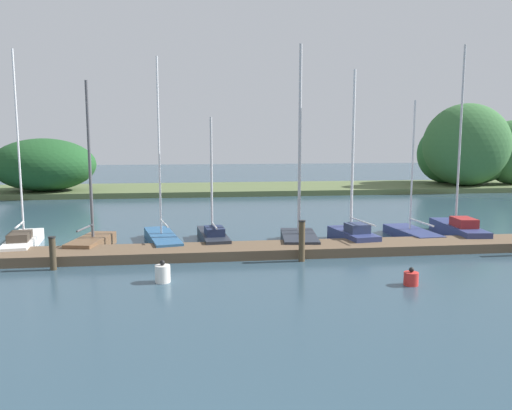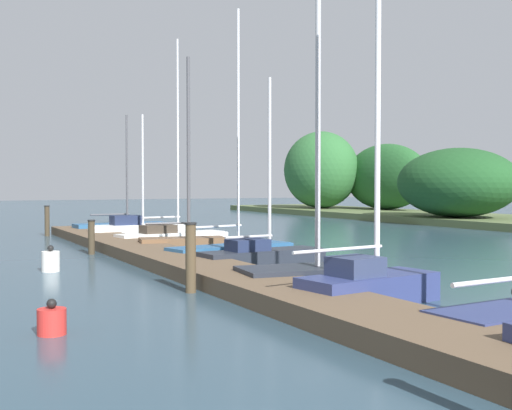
{
  "view_description": "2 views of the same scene",
  "coord_description": "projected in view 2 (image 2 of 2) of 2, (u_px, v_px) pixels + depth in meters",
  "views": [
    {
      "loc": [
        0.17,
        -3.55,
        4.27
      ],
      "look_at": [
        2.85,
        17.32,
        1.44
      ],
      "focal_mm": 34.83,
      "sensor_mm": 36.0,
      "label": 1
    },
    {
      "loc": [
        16.37,
        8.18,
        2.23
      ],
      "look_at": [
        1.98,
        15.61,
        1.72
      ],
      "focal_mm": 45.55,
      "sensor_mm": 36.0,
      "label": 2
    }
  ],
  "objects": [
    {
      "name": "dock_pier",
      "position": [
        177.0,
        261.0,
        17.38
      ],
      "size": [
        27.39,
        1.8,
        0.35
      ],
      "color": "brown",
      "rests_on": "ground"
    },
    {
      "name": "sailboat_0",
      "position": [
        125.0,
        228.0,
        29.01
      ],
      "size": [
        1.33,
        4.42,
        5.33
      ],
      "rotation": [
        0.0,
        0.0,
        1.64
      ],
      "color": "#285684",
      "rests_on": "ground"
    },
    {
      "name": "sailboat_1",
      "position": [
        139.0,
        229.0,
        26.67
      ],
      "size": [
        1.15,
        4.04,
        5.11
      ],
      "rotation": [
        0.0,
        0.0,
        1.61
      ],
      "color": "white",
      "rests_on": "ground"
    },
    {
      "name": "sailboat_2",
      "position": [
        173.0,
        235.0,
        24.12
      ],
      "size": [
        1.51,
        4.47,
        7.62
      ],
      "rotation": [
        0.0,
        0.0,
        1.71
      ],
      "color": "white",
      "rests_on": "ground"
    },
    {
      "name": "sailboat_3",
      "position": [
        186.0,
        240.0,
        21.46
      ],
      "size": [
        1.53,
        3.09,
        6.43
      ],
      "rotation": [
        0.0,
        0.0,
        1.38
      ],
      "color": "brown",
      "rests_on": "ground"
    },
    {
      "name": "sailboat_4",
      "position": [
        235.0,
        249.0,
        19.39
      ],
      "size": [
        1.78,
        4.34,
        7.45
      ],
      "rotation": [
        0.0,
        0.0,
        1.77
      ],
      "color": "#285684",
      "rests_on": "ground"
    },
    {
      "name": "sailboat_5",
      "position": [
        264.0,
        255.0,
        17.51
      ],
      "size": [
        1.26,
        3.78,
        5.12
      ],
      "rotation": [
        0.0,
        0.0,
        1.66
      ],
      "color": "#232833",
      "rests_on": "ground"
    },
    {
      "name": "sailboat_6",
      "position": [
        314.0,
        268.0,
        14.17
      ],
      "size": [
        1.72,
        3.35,
        7.9
      ],
      "rotation": [
        0.0,
        0.0,
        1.44
      ],
      "color": "#232833",
      "rests_on": "ground"
    },
    {
      "name": "sailboat_7",
      "position": [
        372.0,
        280.0,
        12.16
      ],
      "size": [
        1.43,
        3.43,
        6.97
      ],
      "rotation": [
        0.0,
        0.0,
        1.71
      ],
      "color": "navy",
      "rests_on": "ground"
    },
    {
      "name": "mooring_piling_0",
      "position": [
        47.0,
        221.0,
        27.98
      ],
      "size": [
        0.24,
        0.24,
        1.33
      ],
      "color": "#3D3323",
      "rests_on": "ground"
    },
    {
      "name": "mooring_piling_1",
      "position": [
        91.0,
        237.0,
        20.69
      ],
      "size": [
        0.24,
        0.24,
        1.11
      ],
      "color": "#3D3323",
      "rests_on": "ground"
    },
    {
      "name": "mooring_piling_2",
      "position": [
        191.0,
        257.0,
        13.35
      ],
      "size": [
        0.25,
        0.25,
        1.45
      ],
      "color": "#4C3D28",
      "rests_on": "ground"
    },
    {
      "name": "channel_buoy_0",
      "position": [
        52.0,
        321.0,
        9.62
      ],
      "size": [
        0.43,
        0.43,
        0.54
      ],
      "color": "red",
      "rests_on": "ground"
    },
    {
      "name": "channel_buoy_1",
      "position": [
        51.0,
        261.0,
        16.61
      ],
      "size": [
        0.45,
        0.45,
        0.68
      ],
      "color": "white",
      "rests_on": "ground"
    }
  ]
}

